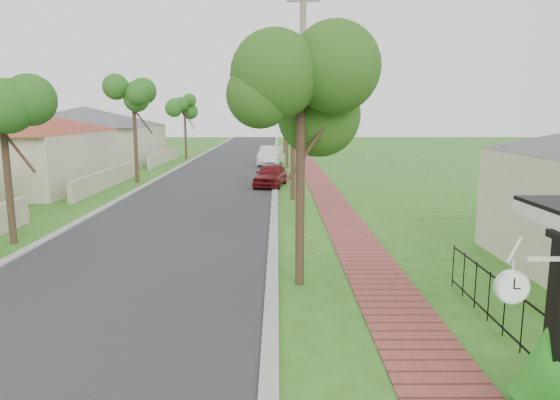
% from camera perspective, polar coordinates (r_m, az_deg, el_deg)
% --- Properties ---
extents(ground, '(160.00, 160.00, 0.00)m').
position_cam_1_polar(ground, '(8.30, -5.98, -19.14)').
color(ground, '#346016').
rests_on(ground, ground).
extents(road, '(7.00, 120.00, 0.02)m').
position_cam_1_polar(road, '(27.77, -8.11, 1.43)').
color(road, '#28282B').
rests_on(road, ground).
extents(kerb_right, '(0.30, 120.00, 0.10)m').
position_cam_1_polar(kerb_right, '(27.51, -0.56, 1.45)').
color(kerb_right, '#9E9E99').
rests_on(kerb_right, ground).
extents(kerb_left, '(0.30, 120.00, 0.10)m').
position_cam_1_polar(kerb_left, '(28.50, -15.41, 1.39)').
color(kerb_left, '#9E9E99').
rests_on(kerb_left, ground).
extents(sidewalk, '(1.50, 120.00, 0.03)m').
position_cam_1_polar(sidewalk, '(27.62, 4.84, 1.45)').
color(sidewalk, '#94403B').
rests_on(sidewalk, ground).
extents(porch_post, '(0.48, 0.48, 2.52)m').
position_cam_1_polar(porch_post, '(7.83, 29.37, -13.17)').
color(porch_post, black).
rests_on(porch_post, ground).
extents(picket_fence, '(0.03, 8.02, 1.00)m').
position_cam_1_polar(picket_fence, '(9.01, 27.85, -14.07)').
color(picket_fence, black).
rests_on(picket_fence, ground).
extents(street_trees, '(10.70, 37.65, 5.89)m').
position_cam_1_polar(street_trees, '(34.26, -6.53, 10.65)').
color(street_trees, '#382619').
rests_on(street_trees, ground).
extents(far_house_grey, '(15.56, 15.56, 4.60)m').
position_cam_1_polar(far_house_grey, '(44.16, -21.35, 7.00)').
color(far_house_grey, beige).
rests_on(far_house_grey, ground).
extents(parked_car_red, '(2.12, 3.92, 1.27)m').
position_cam_1_polar(parked_car_red, '(27.84, -1.07, 2.87)').
color(parked_car_red, maroon).
rests_on(parked_car_red, ground).
extents(parked_car_white, '(2.07, 4.67, 1.49)m').
position_cam_1_polar(parked_car_white, '(39.29, -1.08, 5.06)').
color(parked_car_white, silver).
rests_on(parked_car_white, ground).
extents(near_tree, '(2.14, 2.14, 5.48)m').
position_cam_1_polar(near_tree, '(11.40, 2.39, 11.61)').
color(near_tree, '#382619').
rests_on(near_tree, ground).
extents(utility_pole, '(1.20, 0.24, 8.48)m').
position_cam_1_polar(utility_pole, '(19.15, 2.57, 10.68)').
color(utility_pole, gray).
rests_on(utility_pole, ground).
extents(station_clock, '(1.06, 0.13, 0.59)m').
position_cam_1_polar(station_clock, '(6.83, 25.28, -8.72)').
color(station_clock, white).
rests_on(station_clock, ground).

